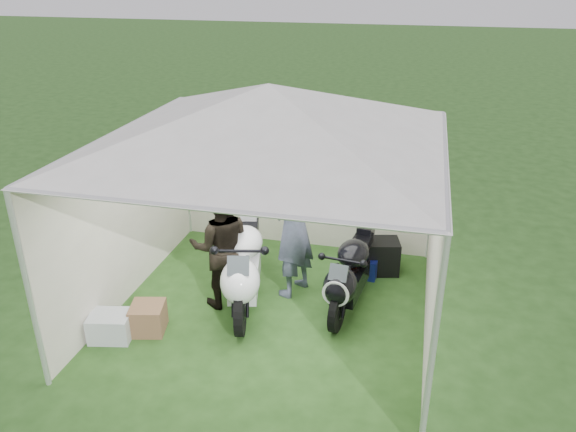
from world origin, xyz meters
The scene contains 10 objects.
ground centered at (0.00, 0.00, 0.00)m, with size 80.00×80.00×0.00m, color #214516.
canopy_tent centered at (0.00, 0.03, 2.58)m, with size 5.66×5.66×3.00m.
motorcycle_white centered at (-0.38, 0.04, 0.60)m, with size 0.80×2.16×1.08m.
motorcycle_black centered at (0.99, 0.30, 0.52)m, with size 0.56×1.88×0.93m.
paddock_stand centered at (1.09, 1.16, 0.15)m, with size 0.39×0.25×0.29m, color #2231CC.
person_dark_jacket centered at (-0.68, 0.01, 0.85)m, with size 0.83×0.65×1.70m, color black.
person_blue_jacket centered at (0.19, 0.51, 1.00)m, with size 0.73×0.48×2.00m, color slate.
equipment_box centered at (1.32, 1.37, 0.26)m, with size 0.51×0.41×0.51m, color black.
crate_0 centered at (-1.75, -1.07, 0.17)m, with size 0.50×0.39×0.33m, color #B2B7BC.
crate_1 centered at (-1.37, -0.82, 0.18)m, with size 0.41×0.41×0.36m, color brown.
Camera 1 is at (1.72, -6.12, 4.21)m, focal length 35.00 mm.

